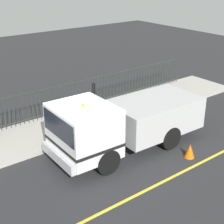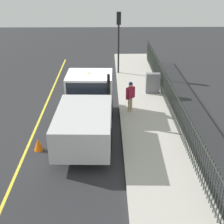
% 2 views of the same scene
% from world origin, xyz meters
% --- Properties ---
extents(ground_plane, '(51.55, 51.55, 0.00)m').
position_xyz_m(ground_plane, '(0.00, 0.00, 0.00)').
color(ground_plane, '#2B2B2D').
rests_on(ground_plane, ground).
extents(sidewalk_slab, '(2.92, 23.43, 0.17)m').
position_xyz_m(sidewalk_slab, '(3.07, 0.00, 0.09)').
color(sidewalk_slab, '#B7B2A8').
rests_on(sidewalk_slab, ground).
extents(lane_marking, '(0.12, 21.09, 0.01)m').
position_xyz_m(lane_marking, '(-2.64, 0.00, 0.00)').
color(lane_marking, yellow).
rests_on(lane_marking, ground).
extents(work_truck, '(2.52, 6.55, 2.68)m').
position_xyz_m(work_truck, '(-0.02, -1.89, 1.29)').
color(work_truck, white).
rests_on(work_truck, ground).
extents(worker_standing, '(0.50, 0.49, 1.71)m').
position_xyz_m(worker_standing, '(2.16, -0.26, 1.22)').
color(worker_standing, maroon).
rests_on(worker_standing, sidewalk_slab).
extents(iron_fence, '(0.04, 19.95, 1.59)m').
position_xyz_m(iron_fence, '(4.30, 0.00, 0.97)').
color(iron_fence, '#2D332D').
rests_on(iron_fence, sidewalk_slab).
extents(traffic_cone, '(0.40, 0.40, 0.57)m').
position_xyz_m(traffic_cone, '(-2.09, -3.74, 0.28)').
color(traffic_cone, orange).
rests_on(traffic_cone, ground).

